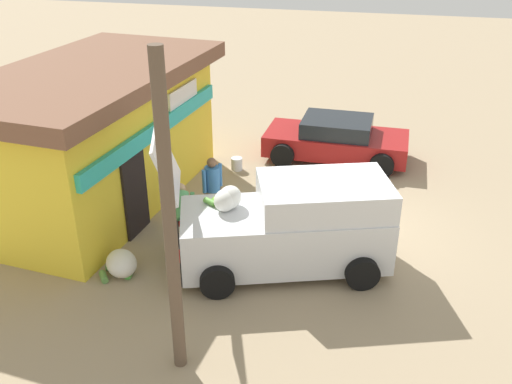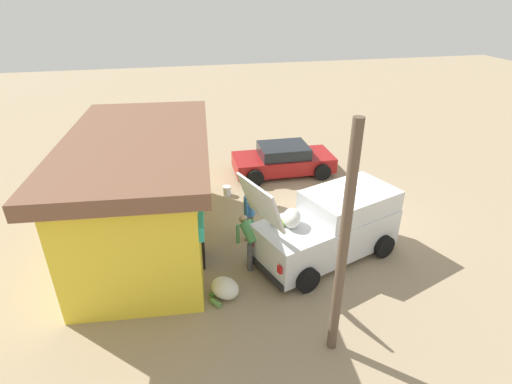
{
  "view_description": "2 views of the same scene",
  "coord_description": "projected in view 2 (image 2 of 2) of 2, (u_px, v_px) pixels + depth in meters",
  "views": [
    {
      "loc": [
        -11.0,
        -0.65,
        6.53
      ],
      "look_at": [
        -0.16,
        2.05,
        0.86
      ],
      "focal_mm": 39.43,
      "sensor_mm": 36.0,
      "label": 1
    },
    {
      "loc": [
        -10.32,
        5.07,
        6.9
      ],
      "look_at": [
        0.77,
        2.64,
        1.02
      ],
      "focal_mm": 28.0,
      "sensor_mm": 36.0,
      "label": 2
    }
  ],
  "objects": [
    {
      "name": "parked_sedan",
      "position": [
        283.0,
        160.0,
        16.28
      ],
      "size": [
        2.16,
        4.04,
        1.21
      ],
      "color": "maroon",
      "rests_on": "ground_plane"
    },
    {
      "name": "delivery_van",
      "position": [
        331.0,
        226.0,
        11.15
      ],
      "size": [
        3.09,
        4.73,
        2.9
      ],
      "color": "silver",
      "rests_on": "ground_plane"
    },
    {
      "name": "unloaded_banana_pile",
      "position": [
        225.0,
        289.0,
        9.87
      ],
      "size": [
        0.96,
        0.95,
        0.5
      ],
      "color": "silver",
      "rests_on": "ground_plane"
    },
    {
      "name": "paint_bucket",
      "position": [
        227.0,
        191.0,
        14.72
      ],
      "size": [
        0.31,
        0.31,
        0.35
      ],
      "primitive_type": "cylinder",
      "color": "silver",
      "rests_on": "ground_plane"
    },
    {
      "name": "ground_plane",
      "position": [
        339.0,
        222.0,
        13.08
      ],
      "size": [
        60.0,
        60.0,
        0.0
      ],
      "primitive_type": "plane",
      "color": "#9E896B"
    },
    {
      "name": "vendor_standing",
      "position": [
        249.0,
        211.0,
        11.89
      ],
      "size": [
        0.5,
        0.47,
        1.6
      ],
      "color": "#726047",
      "rests_on": "ground_plane"
    },
    {
      "name": "customer_bending",
      "position": [
        250.0,
        238.0,
        10.75
      ],
      "size": [
        0.79,
        0.68,
        1.4
      ],
      "color": "#4C4C51",
      "rests_on": "ground_plane"
    },
    {
      "name": "storefront_bar",
      "position": [
        143.0,
        191.0,
        11.35
      ],
      "size": [
        7.38,
        4.39,
        3.32
      ],
      "color": "yellow",
      "rests_on": "ground_plane"
    },
    {
      "name": "utility_pole",
      "position": [
        343.0,
        249.0,
        7.43
      ],
      "size": [
        0.2,
        0.2,
        5.07
      ],
      "primitive_type": "cylinder",
      "color": "brown",
      "rests_on": "ground_plane"
    }
  ]
}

